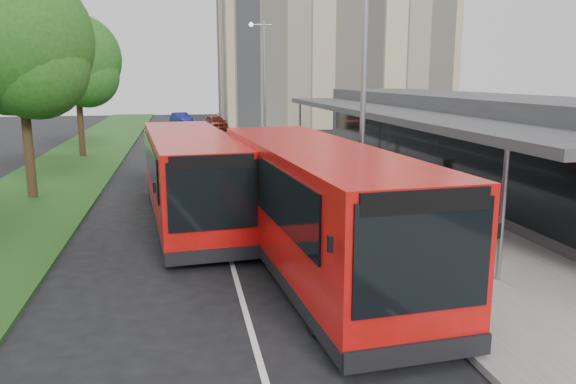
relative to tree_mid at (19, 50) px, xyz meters
name	(u,v)px	position (x,y,z in m)	size (l,w,h in m)	color
ground	(231,260)	(7.01, -9.05, -5.72)	(120.00, 120.00, 0.00)	black
pavement	(298,153)	(13.01, 10.95, -5.64)	(5.00, 80.00, 0.15)	slate
grass_verge	(80,159)	(0.01, 10.95, -5.67)	(5.00, 80.00, 0.10)	#1F4A18
lane_centre_line	(205,170)	(7.01, 5.95, -5.71)	(0.12, 70.00, 0.01)	silver
kerb_dashes	(257,157)	(10.31, 9.95, -5.71)	(0.12, 56.00, 0.01)	silver
office_block	(332,34)	(21.01, 32.95, 3.28)	(22.00, 12.00, 18.00)	#C1B088
station_building	(466,141)	(17.87, -1.05, -3.67)	(7.70, 26.00, 4.00)	#323235
tree_mid	(19,50)	(0.00, 0.00, 0.00)	(5.51, 5.51, 8.85)	#362015
tree_far	(76,66)	(0.00, 12.00, -0.32)	(5.20, 5.20, 8.35)	#362015
lamp_post_near	(361,78)	(11.13, -7.05, -1.00)	(1.44, 0.28, 8.00)	gray
lamp_post_far	(263,77)	(11.13, 12.95, -1.00)	(1.44, 0.28, 8.00)	gray
bus_main	(315,207)	(9.04, -10.07, -4.12)	(3.59, 11.13, 3.10)	red
bus_second	(190,177)	(6.09, -4.68, -4.21)	(3.54, 10.54, 2.93)	red
litter_bin	(335,171)	(12.70, 1.16, -5.17)	(0.44, 0.44, 0.80)	#311A14
bollard	(299,151)	(12.48, 8.10, -5.13)	(0.14, 0.14, 0.87)	#DDB40B
car_near	(216,123)	(9.01, 28.46, -5.05)	(1.58, 3.94, 1.34)	#5C150D
car_far	(181,118)	(5.94, 35.36, -5.12)	(1.27, 3.64, 1.20)	navy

